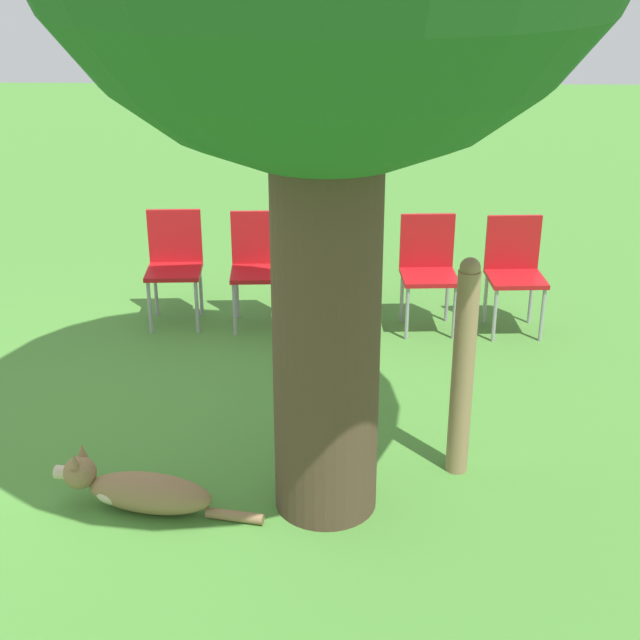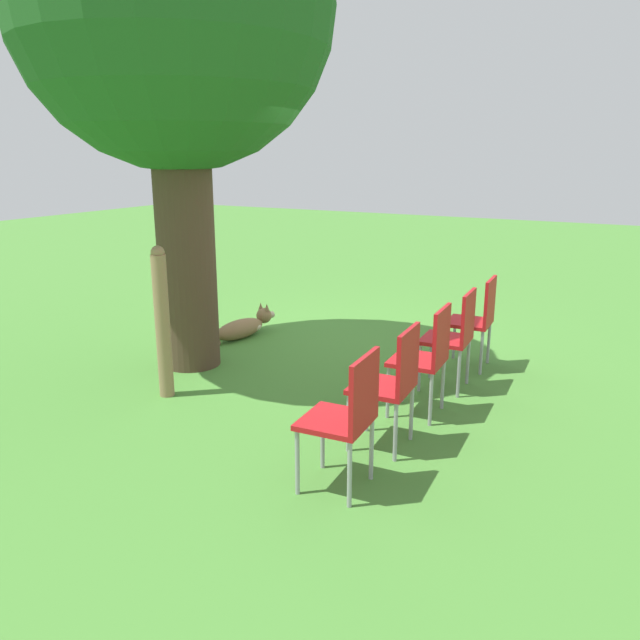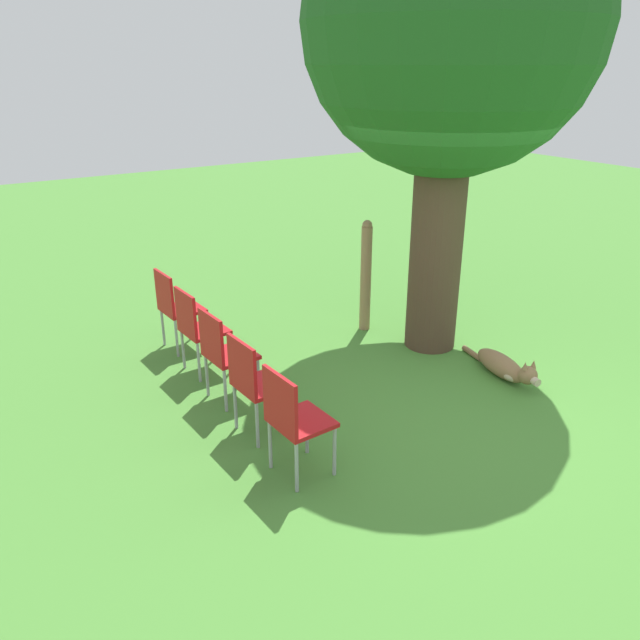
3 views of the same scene
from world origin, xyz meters
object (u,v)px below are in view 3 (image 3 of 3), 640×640
Objects in this scene: dog at (505,367)px; red_chair_1 at (254,379)px; red_chair_0 at (293,416)px; red_chair_2 at (223,350)px; fence_post at (366,276)px; red_chair_3 at (197,325)px; red_chair_4 at (175,304)px; oak_tree at (452,29)px.

red_chair_1 is at bearing -89.27° from dog.
red_chair_0 and red_chair_1 have the same top height.
dog is 2.74m from red_chair_0.
red_chair_2 is at bearing 84.70° from red_chair_0.
red_chair_1 is (-2.23, -1.38, -0.14)m from fence_post.
red_chair_3 is 0.69m from red_chair_4.
red_chair_1 is 0.69m from red_chair_2.
red_chair_4 is (0.11, 2.77, 0.00)m from red_chair_0.
red_chair_1 and red_chair_2 have the same top height.
fence_post is at bearing 14.39° from red_chair_2.
red_chair_0 is 2.08m from red_chair_3.
red_chair_3 is (0.08, 2.07, 0.00)m from red_chair_0.
red_chair_4 is at bearing 84.70° from red_chair_1.
red_chair_4 is at bearing -123.83° from dog.
red_chair_3 is (0.03, 0.69, 0.00)m from red_chair_2.
red_chair_0 is 1.38m from red_chair_2.
red_chair_4 is (-2.59, 2.54, 0.42)m from dog.
oak_tree reaches higher than red_chair_3.
dog is 1.30× the size of red_chair_3.
red_chair_2 is at bearing 84.70° from red_chair_1.
red_chair_1 is 1.00× the size of red_chair_3.
red_chair_2 is 1.38m from red_chair_4.
red_chair_2 is at bearing -95.30° from red_chair_4.
red_chair_3 is at bearing 84.70° from red_chair_2.
red_chair_1 and red_chair_4 have the same top height.
red_chair_0 is at bearing -153.83° from oak_tree.
red_chair_4 is (-2.50, 1.48, -2.81)m from oak_tree.
oak_tree is 4.04m from red_chair_4.
red_chair_1 and red_chair_3 have the same top height.
red_chair_0 is 1.00× the size of red_chair_2.
fence_post is at bearing -155.88° from dog.
oak_tree is 3.59× the size of fence_post.
red_chair_3 reaches higher than dog.
fence_post is 2.26m from red_chair_4.
fence_post is 2.18m from red_chair_3.
red_chair_1 is 1.00× the size of red_chair_4.
dog is at bearing -38.31° from red_chair_3.
fence_post is 3.07m from red_chair_0.
oak_tree reaches higher than fence_post.
red_chair_1 is (-2.67, 0.47, 0.42)m from dog.
red_chair_1 reaches higher than dog.
oak_tree reaches higher than dog.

